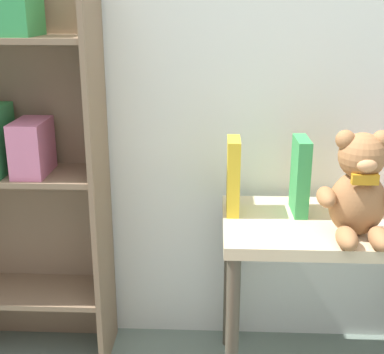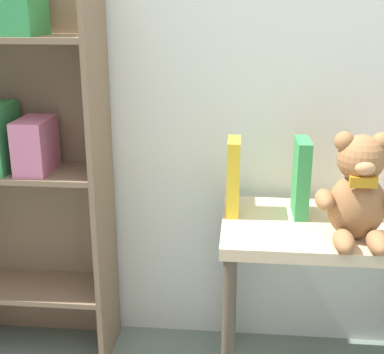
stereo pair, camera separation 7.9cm
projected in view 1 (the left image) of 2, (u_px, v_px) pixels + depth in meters
bookshelf_side at (17, 146)px, 1.74m from camera, size 0.56×0.25×1.34m
display_table at (333, 248)px, 1.65m from camera, size 0.68×0.42×0.57m
teddy_bear at (360, 190)px, 1.47m from camera, size 0.23×0.21×0.30m
book_standing_yellow at (233, 176)px, 1.65m from camera, size 0.04×0.12×0.24m
book_standing_green at (300, 176)px, 1.65m from camera, size 0.04×0.13×0.24m
book_standing_orange at (366, 185)px, 1.66m from camera, size 0.02×0.11×0.18m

